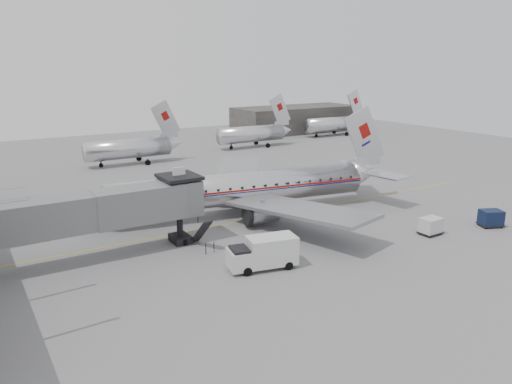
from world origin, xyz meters
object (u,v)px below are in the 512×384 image
at_px(baggage_cart_navy, 491,218).
at_px(service_van, 263,252).
at_px(airliner, 246,188).
at_px(baggage_cart_white, 431,226).
at_px(ramp_worker, 279,256).

bearing_deg(baggage_cart_navy, service_van, -163.32).
distance_m(airliner, baggage_cart_navy, 25.71).
relative_size(baggage_cart_navy, baggage_cart_white, 1.25).
distance_m(service_van, baggage_cart_white, 18.50).
distance_m(baggage_cart_white, ramp_worker, 17.18).
distance_m(baggage_cart_navy, baggage_cart_white, 7.39).
height_order(airliner, baggage_cart_navy, airliner).
distance_m(baggage_cart_navy, ramp_worker, 24.51).
bearing_deg(ramp_worker, baggage_cart_white, -20.63).
distance_m(service_van, baggage_cart_navy, 25.84).
distance_m(service_van, ramp_worker, 1.44).
xyz_separation_m(airliner, baggage_cart_white, (11.77, -15.63, -1.99)).
bearing_deg(airliner, baggage_cart_white, -43.63).
bearing_deg(ramp_worker, baggage_cart_navy, -23.17).
relative_size(service_van, baggage_cart_navy, 2.21).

